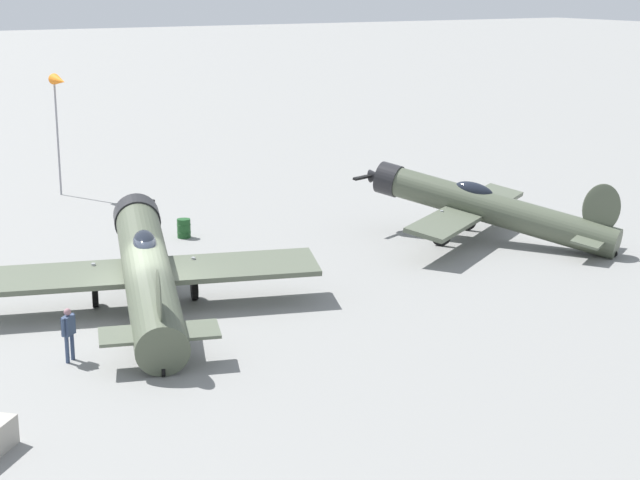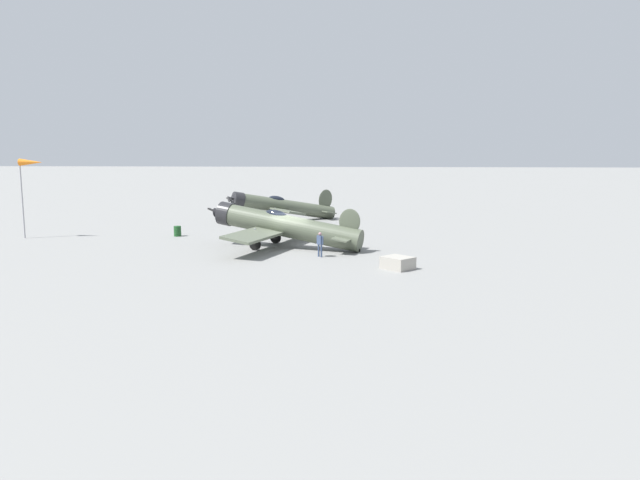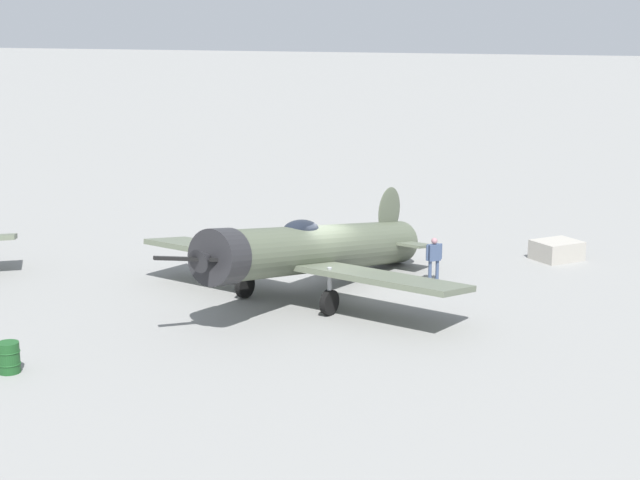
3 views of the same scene
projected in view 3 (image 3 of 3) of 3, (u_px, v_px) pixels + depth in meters
ground_plane at (320, 293)px, 33.11m from camera, size 400.00×400.00×0.00m
airplane_foreground at (310, 250)px, 32.34m from camera, size 11.74×11.82×3.13m
ground_crew_mechanic at (434, 256)px, 34.06m from camera, size 0.48×0.46×1.60m
equipment_crate at (557, 250)px, 37.49m from camera, size 2.12×2.13×0.72m
fuel_drum at (9, 357)px, 25.67m from camera, size 0.61×0.61×0.82m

